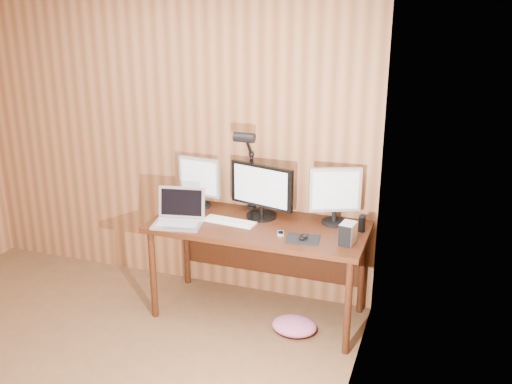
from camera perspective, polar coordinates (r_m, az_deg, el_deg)
The scene contains 13 objects.
desk at distance 4.32m, azimuth 0.53°, elevation -4.42°, with size 1.60×0.70×0.75m.
monitor_center at distance 4.27m, azimuth 0.56°, elevation 0.16°, with size 0.52×0.23×0.41m.
monitor_left at distance 4.52m, azimuth -5.66°, elevation 1.11°, with size 0.35×0.17×0.40m.
monitor_right at distance 4.18m, azimuth 7.92°, elevation -0.21°, with size 0.36×0.18×0.43m.
laptop at distance 4.26m, azimuth -7.66°, elevation -2.27°, with size 0.40×0.33×0.25m.
keyboard at distance 4.24m, azimuth -2.65°, elevation -2.95°, with size 0.40×0.16×0.02m.
mousepad at distance 3.97m, azimuth 4.72°, elevation -4.73°, with size 0.23×0.19×0.00m, color black.
mouse at distance 3.96m, azimuth 4.73°, elevation -4.47°, with size 0.06×0.10×0.03m, color black.
hard_drive at distance 3.91m, azimuth 9.16°, elevation -4.12°, with size 0.11×0.15×0.15m.
phone at distance 4.04m, azimuth 2.47°, elevation -4.14°, with size 0.07×0.10×0.01m.
speaker at distance 4.14m, azimuth 10.54°, elevation -3.13°, with size 0.05×0.05×0.12m, color black.
desk_lamp at distance 4.32m, azimuth -0.83°, elevation 3.31°, with size 0.16×0.23×0.69m.
fabric_pile at distance 4.30m, azimuth 3.83°, elevation -13.22°, with size 0.33×0.27×0.11m, color #C55F8B, non-canonical shape.
Camera 1 is at (2.19, -2.06, 2.34)m, focal length 40.00 mm.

